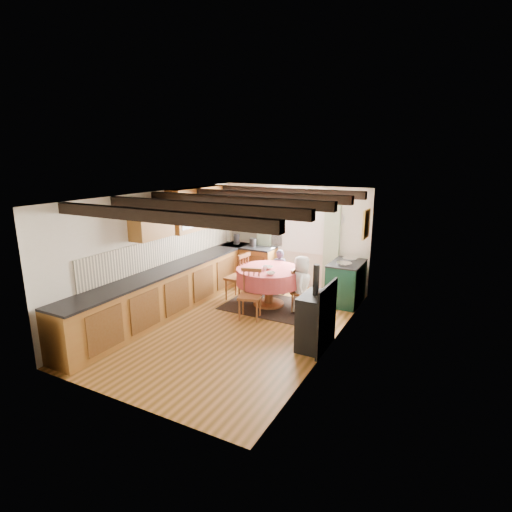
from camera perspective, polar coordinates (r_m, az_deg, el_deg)
The scene contains 40 objects.
floor at distance 7.61m, azimuth -2.85°, elevation -9.75°, with size 3.60×5.50×0.00m, color #AD6F38.
ceiling at distance 6.99m, azimuth -3.09°, elevation 8.55°, with size 3.60×5.50×0.00m, color white.
wall_back at distance 9.61m, azimuth 5.43°, elevation 2.80°, with size 3.60×0.00×2.40m, color silver.
wall_front at distance 5.16m, azimuth -18.88°, elevation -8.00°, with size 3.60×0.00×2.40m, color silver.
wall_left at distance 8.25m, azimuth -13.79°, elevation 0.56°, with size 0.00×5.50×2.40m, color silver.
wall_right at distance 6.51m, azimuth 10.82°, elevation -2.90°, with size 0.00×5.50×2.40m, color silver.
beam_a at distance 5.40m, azimuth -14.06°, elevation 5.53°, with size 3.60×0.16×0.16m, color black.
beam_b at distance 6.17m, azimuth -7.87°, elevation 6.85°, with size 3.60×0.16×0.16m, color black.
beam_c at distance 7.00m, azimuth -3.08°, elevation 7.81°, with size 3.60×0.16×0.16m, color black.
beam_d at distance 7.87m, azimuth 0.69°, elevation 8.53°, with size 3.60×0.16×0.16m, color black.
beam_e at distance 8.77m, azimuth 3.70°, elevation 9.08°, with size 3.60×0.16×0.16m, color black.
splash_left at distance 8.46m, azimuth -12.35°, elevation 0.97°, with size 0.02×4.50×0.55m, color beige.
splash_back at distance 10.01m, azimuth 0.08°, elevation 3.32°, with size 1.40×0.02×0.55m, color beige.
base_cabinet_left at distance 8.27m, azimuth -11.91°, elevation -4.79°, with size 0.60×5.30×0.88m, color brown.
base_cabinet_back at distance 9.96m, azimuth -0.92°, elevation -1.22°, with size 1.30×0.60×0.88m, color brown.
worktop_left at distance 8.12m, azimuth -11.96°, elevation -1.74°, with size 0.64×5.30×0.04m, color black.
worktop_back at distance 9.83m, azimuth -0.99°, elevation 1.34°, with size 1.30×0.64×0.04m, color black.
wall_cabinet_glass at distance 8.93m, azimuth -8.14°, elevation 6.74°, with size 0.34×1.80×0.90m, color brown.
wall_cabinet_solid at distance 7.78m, azimuth -14.60°, elevation 4.97°, with size 0.34×0.90×0.70m, color brown.
window_frame at distance 9.49m, azimuth 6.01°, elevation 5.10°, with size 1.34×0.03×1.54m, color white.
window_pane at distance 9.50m, azimuth 6.02°, elevation 5.10°, with size 1.20×0.01×1.40m, color white.
curtain_left at distance 9.85m, azimuth 1.16°, elevation 2.54°, with size 0.35×0.10×2.10m, color #85A577.
curtain_right at distance 9.23m, azimuth 10.64°, elevation 1.51°, with size 0.35×0.10×2.10m, color #85A577.
curtain_rod at distance 9.34m, azimuth 5.91°, elevation 8.67°, with size 0.03×0.03×2.00m, color black.
wall_picture at distance 8.58m, azimuth 15.35°, elevation 4.39°, with size 0.04×0.50×0.60m, color gold.
wall_plate at distance 9.16m, azimuth 11.54°, elevation 5.19°, with size 0.30×0.30×0.02m, color silver.
rug at distance 8.52m, azimuth 1.81°, elevation -7.02°, with size 1.77×1.38×0.01m, color black.
dining_table at distance 8.38m, azimuth 1.83°, elevation -4.46°, with size 1.35×1.35×0.81m, color #CA3934, non-canonical shape.
chair_near at distance 7.71m, azimuth -0.90°, elevation -5.51°, with size 0.42×0.44×0.97m, color brown, non-canonical shape.
chair_left at distance 8.76m, azimuth -2.68°, elevation -2.85°, with size 0.45×0.47×1.05m, color brown, non-canonical shape.
chair_right at distance 8.09m, azimuth 6.60°, elevation -4.93°, with size 0.38×0.40×0.89m, color brown, non-canonical shape.
aga_range at distance 8.75m, azimuth 12.62°, elevation -3.66°, with size 0.64×0.99×0.91m, color #103224, non-canonical shape.
cast_iron_stove at distance 6.59m, azimuth 8.37°, elevation -7.13°, with size 0.42×0.70×1.41m, color black, non-canonical shape.
child_far at distance 9.07m, azimuth 3.34°, elevation -2.26°, with size 0.38×0.25×1.04m, color #423E58.
child_right at distance 8.03m, azimuth 6.45°, elevation -4.06°, with size 0.57×0.37×1.17m, color silver.
bowl_a at distance 8.24m, azimuth 1.67°, elevation -1.65°, with size 0.21×0.21×0.05m, color silver.
bowl_b at distance 7.83m, azimuth 2.10°, elevation -2.49°, with size 0.17×0.17×0.05m, color silver.
cup at distance 8.14m, azimuth 1.27°, elevation -1.70°, with size 0.10×0.10×0.09m, color silver.
canister_tall at distance 10.00m, azimuth -2.76°, elevation 2.43°, with size 0.15×0.15×0.26m, color #262628.
canister_wide at distance 9.79m, azimuth -0.43°, elevation 1.97°, with size 0.17×0.17×0.19m, color #262628.
Camera 1 is at (3.57, -5.97, 3.08)m, focal length 28.22 mm.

